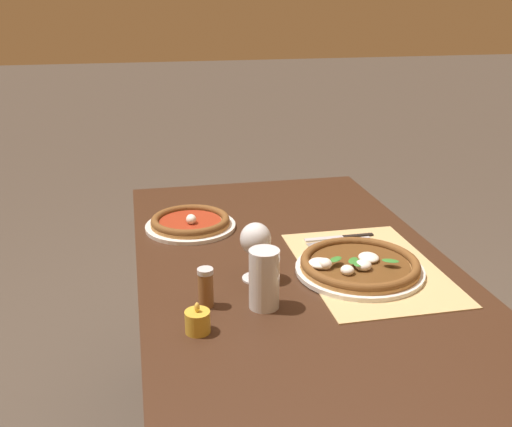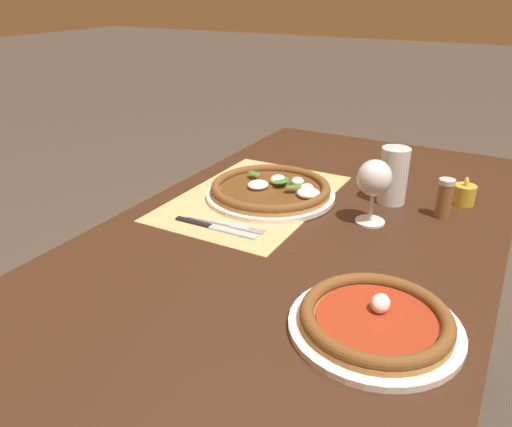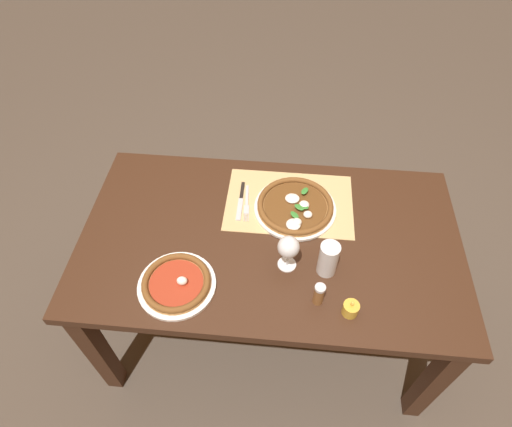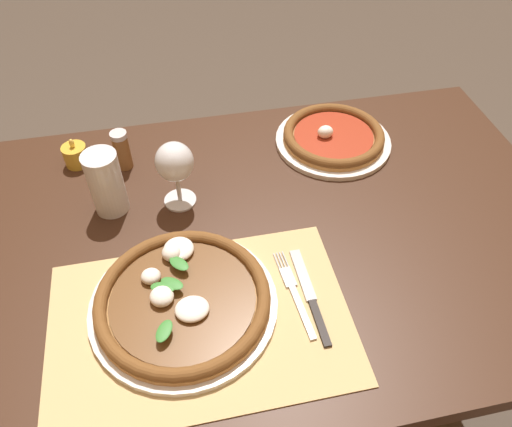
% 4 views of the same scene
% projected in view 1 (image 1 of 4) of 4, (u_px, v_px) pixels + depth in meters
% --- Properties ---
extents(dining_table, '(1.50, 0.85, 0.74)m').
position_uv_depth(dining_table, '(295.00, 295.00, 1.67)').
color(dining_table, '#382114').
rests_on(dining_table, ground).
extents(paper_placemat, '(0.53, 0.35, 0.00)m').
position_uv_depth(paper_placemat, '(369.00, 267.00, 1.61)').
color(paper_placemat, tan).
rests_on(paper_placemat, dining_table).
extents(pizza_near, '(0.34, 0.34, 0.05)m').
position_uv_depth(pizza_near, '(359.00, 265.00, 1.57)').
color(pizza_near, silver).
rests_on(pizza_near, paper_placemat).
extents(pizza_far, '(0.28, 0.28, 0.05)m').
position_uv_depth(pizza_far, '(190.00, 222.00, 1.87)').
color(pizza_far, silver).
rests_on(pizza_far, dining_table).
extents(wine_glass, '(0.08, 0.08, 0.16)m').
position_uv_depth(wine_glass, '(256.00, 241.00, 1.51)').
color(wine_glass, silver).
rests_on(wine_glass, dining_table).
extents(pint_glass, '(0.07, 0.07, 0.15)m').
position_uv_depth(pint_glass, '(264.00, 280.00, 1.39)').
color(pint_glass, silver).
rests_on(pint_glass, dining_table).
extents(fork, '(0.03, 0.20, 0.00)m').
position_uv_depth(fork, '(338.00, 241.00, 1.77)').
color(fork, '#B7B7BC').
rests_on(fork, paper_placemat).
extents(knife, '(0.02, 0.22, 0.01)m').
position_uv_depth(knife, '(339.00, 237.00, 1.79)').
color(knife, black).
rests_on(knife, paper_placemat).
extents(votive_candle, '(0.06, 0.06, 0.07)m').
position_uv_depth(votive_candle, '(198.00, 322.00, 1.30)').
color(votive_candle, gold).
rests_on(votive_candle, dining_table).
extents(pepper_shaker, '(0.04, 0.04, 0.10)m').
position_uv_depth(pepper_shaker, '(206.00, 287.00, 1.40)').
color(pepper_shaker, brown).
rests_on(pepper_shaker, dining_table).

